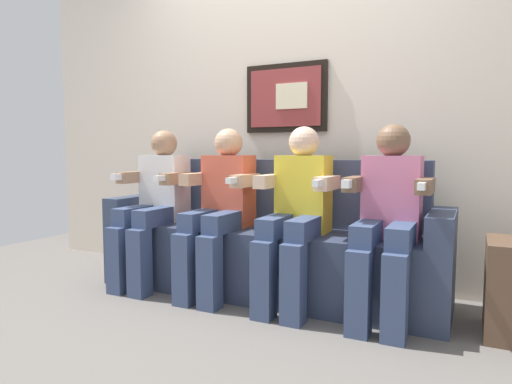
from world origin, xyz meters
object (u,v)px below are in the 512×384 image
object	(u,v)px
person_right_center	(297,209)
person_left_center	(220,205)
person_rightmost	(388,214)
person_leftmost	(155,201)
couch	(268,247)

from	to	relation	value
person_right_center	person_left_center	bearing A→B (deg)	180.00
person_right_center	person_rightmost	bearing A→B (deg)	-0.05
person_leftmost	person_right_center	world-z (taller)	same
couch	person_left_center	xyz separation A→B (m)	(-0.27, -0.17, 0.29)
person_left_center	person_rightmost	xyz separation A→B (m)	(1.08, -0.00, 0.00)
person_leftmost	person_right_center	size ratio (longest dim) A/B	1.00
couch	person_right_center	bearing A→B (deg)	-31.83
couch	person_rightmost	distance (m)	0.88
person_leftmost	person_right_center	xyz separation A→B (m)	(1.08, 0.00, -0.00)
couch	person_left_center	world-z (taller)	person_left_center
person_leftmost	person_rightmost	xyz separation A→B (m)	(1.62, 0.00, 0.00)
person_rightmost	person_leftmost	bearing A→B (deg)	180.00
person_left_center	couch	bearing A→B (deg)	31.92
person_leftmost	person_rightmost	size ratio (longest dim) A/B	1.00
couch	person_rightmost	bearing A→B (deg)	-11.74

